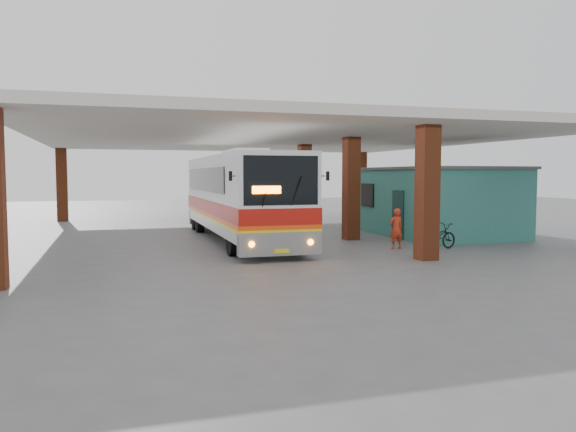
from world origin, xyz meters
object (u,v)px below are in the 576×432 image
at_px(motorcycle, 436,237).
at_px(pedestrian, 396,229).
at_px(red_chair, 352,223).
at_px(coach_bus, 239,196).

distance_m(motorcycle, pedestrian, 1.50).
bearing_deg(motorcycle, pedestrian, 53.53).
bearing_deg(red_chair, coach_bus, -165.13).
distance_m(coach_bus, red_chair, 7.43).
distance_m(coach_bus, pedestrian, 6.78).
xyz_separation_m(motorcycle, pedestrian, (-1.34, 0.62, 0.27)).
bearing_deg(pedestrian, motorcycle, 150.30).
relative_size(pedestrian, red_chair, 2.12).
bearing_deg(coach_bus, motorcycle, -38.25).
height_order(coach_bus, red_chair, coach_bus).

